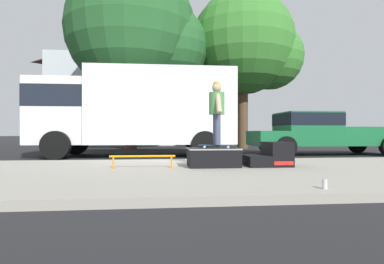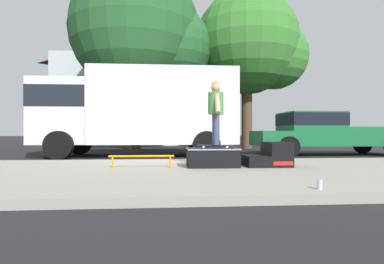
{
  "view_description": "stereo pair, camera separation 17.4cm",
  "coord_description": "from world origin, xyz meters",
  "px_view_note": "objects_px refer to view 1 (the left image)",
  "views": [
    {
      "loc": [
        -0.36,
        -8.99,
        0.85
      ],
      "look_at": [
        0.39,
        -1.53,
        0.86
      ],
      "focal_mm": 28.94,
      "sensor_mm": 36.0,
      "label": 1
    },
    {
      "loc": [
        -0.19,
        -9.0,
        0.85
      ],
      "look_at": [
        0.39,
        -1.53,
        0.86
      ],
      "focal_mm": 28.94,
      "sensor_mm": 36.0,
      "label": 2
    }
  ],
  "objects_px": {
    "skateboard": "(217,145)",
    "skater_kid": "(217,107)",
    "street_tree_main": "(249,46)",
    "box_truck": "(134,109)",
    "grind_rail": "(143,159)",
    "pickup_truck_green": "(320,131)",
    "skate_box": "(213,157)",
    "kicker_ramp": "(270,156)",
    "street_tree_neighbour": "(139,34)",
    "soda_can": "(325,184)"
  },
  "relations": [
    {
      "from": "skate_box",
      "to": "skater_kid",
      "type": "distance_m",
      "value": 1.06
    },
    {
      "from": "street_tree_main",
      "to": "box_truck",
      "type": "bearing_deg",
      "value": -138.72
    },
    {
      "from": "grind_rail",
      "to": "pickup_truck_green",
      "type": "height_order",
      "value": "pickup_truck_green"
    },
    {
      "from": "pickup_truck_green",
      "to": "box_truck",
      "type": "bearing_deg",
      "value": -179.31
    },
    {
      "from": "grind_rail",
      "to": "kicker_ramp",
      "type": "bearing_deg",
      "value": 2.8
    },
    {
      "from": "skater_kid",
      "to": "box_truck",
      "type": "relative_size",
      "value": 0.2
    },
    {
      "from": "skate_box",
      "to": "soda_can",
      "type": "bearing_deg",
      "value": -70.31
    },
    {
      "from": "grind_rail",
      "to": "skater_kid",
      "type": "height_order",
      "value": "skater_kid"
    },
    {
      "from": "soda_can",
      "to": "box_truck",
      "type": "xyz_separation_m",
      "value": [
        -3.05,
        7.38,
        1.52
      ]
    },
    {
      "from": "skateboard",
      "to": "street_tree_main",
      "type": "bearing_deg",
      "value": 70.05
    },
    {
      "from": "grind_rail",
      "to": "street_tree_main",
      "type": "xyz_separation_m",
      "value": [
        5.04,
        9.67,
        5.14
      ]
    },
    {
      "from": "skater_kid",
      "to": "street_tree_main",
      "type": "height_order",
      "value": "street_tree_main"
    },
    {
      "from": "kicker_ramp",
      "to": "box_truck",
      "type": "bearing_deg",
      "value": 125.84
    },
    {
      "from": "kicker_ramp",
      "to": "box_truck",
      "type": "distance_m",
      "value": 5.85
    },
    {
      "from": "skateboard",
      "to": "skate_box",
      "type": "bearing_deg",
      "value": 154.04
    },
    {
      "from": "skate_box",
      "to": "kicker_ramp",
      "type": "distance_m",
      "value": 1.27
    },
    {
      "from": "soda_can",
      "to": "street_tree_neighbour",
      "type": "xyz_separation_m",
      "value": [
        -3.18,
        11.64,
        5.52
      ]
    },
    {
      "from": "soda_can",
      "to": "street_tree_main",
      "type": "height_order",
      "value": "street_tree_main"
    },
    {
      "from": "box_truck",
      "to": "street_tree_neighbour",
      "type": "height_order",
      "value": "street_tree_neighbour"
    },
    {
      "from": "skateboard",
      "to": "soda_can",
      "type": "height_order",
      "value": "skateboard"
    },
    {
      "from": "skate_box",
      "to": "pickup_truck_green",
      "type": "xyz_separation_m",
      "value": [
        4.97,
        4.7,
        0.56
      ]
    },
    {
      "from": "kicker_ramp",
      "to": "street_tree_main",
      "type": "relative_size",
      "value": 0.11
    },
    {
      "from": "grind_rail",
      "to": "street_tree_main",
      "type": "distance_m",
      "value": 12.05
    },
    {
      "from": "skateboard",
      "to": "street_tree_main",
      "type": "distance_m",
      "value": 11.29
    },
    {
      "from": "skate_box",
      "to": "grind_rail",
      "type": "height_order",
      "value": "skate_box"
    },
    {
      "from": "skate_box",
      "to": "pickup_truck_green",
      "type": "bearing_deg",
      "value": 43.39
    },
    {
      "from": "kicker_ramp",
      "to": "box_truck",
      "type": "relative_size",
      "value": 0.14
    },
    {
      "from": "skater_kid",
      "to": "street_tree_neighbour",
      "type": "distance_m",
      "value": 10.15
    },
    {
      "from": "skate_box",
      "to": "kicker_ramp",
      "type": "bearing_deg",
      "value": -0.02
    },
    {
      "from": "pickup_truck_green",
      "to": "street_tree_neighbour",
      "type": "bearing_deg",
      "value": 149.76
    },
    {
      "from": "kicker_ramp",
      "to": "pickup_truck_green",
      "type": "distance_m",
      "value": 6.0
    },
    {
      "from": "grind_rail",
      "to": "pickup_truck_green",
      "type": "distance_m",
      "value": 8.09
    },
    {
      "from": "kicker_ramp",
      "to": "street_tree_main",
      "type": "bearing_deg",
      "value": 76.57
    },
    {
      "from": "skater_kid",
      "to": "street_tree_main",
      "type": "bearing_deg",
      "value": 70.05
    },
    {
      "from": "grind_rail",
      "to": "skateboard",
      "type": "height_order",
      "value": "skateboard"
    },
    {
      "from": "skateboard",
      "to": "skater_kid",
      "type": "distance_m",
      "value": 0.82
    },
    {
      "from": "street_tree_main",
      "to": "kicker_ramp",
      "type": "bearing_deg",
      "value": -103.43
    },
    {
      "from": "skater_kid",
      "to": "pickup_truck_green",
      "type": "bearing_deg",
      "value": 44.03
    },
    {
      "from": "kicker_ramp",
      "to": "grind_rail",
      "type": "distance_m",
      "value": 2.77
    },
    {
      "from": "grind_rail",
      "to": "box_truck",
      "type": "distance_m",
      "value": 4.98
    },
    {
      "from": "kicker_ramp",
      "to": "street_tree_neighbour",
      "type": "distance_m",
      "value": 10.93
    },
    {
      "from": "skate_box",
      "to": "grind_rail",
      "type": "xyz_separation_m",
      "value": [
        -1.49,
        -0.14,
        -0.02
      ]
    },
    {
      "from": "kicker_ramp",
      "to": "skater_kid",
      "type": "xyz_separation_m",
      "value": [
        -1.2,
        -0.04,
        1.06
      ]
    },
    {
      "from": "street_tree_main",
      "to": "skateboard",
      "type": "bearing_deg",
      "value": -109.95
    },
    {
      "from": "skate_box",
      "to": "skateboard",
      "type": "relative_size",
      "value": 1.35
    },
    {
      "from": "pickup_truck_green",
      "to": "kicker_ramp",
      "type": "bearing_deg",
      "value": -128.21
    },
    {
      "from": "skate_box",
      "to": "skateboard",
      "type": "height_order",
      "value": "skateboard"
    },
    {
      "from": "skateboard",
      "to": "street_tree_neighbour",
      "type": "bearing_deg",
      "value": 104.25
    },
    {
      "from": "kicker_ramp",
      "to": "street_tree_main",
      "type": "distance_m",
      "value": 11.06
    },
    {
      "from": "box_truck",
      "to": "kicker_ramp",
      "type": "bearing_deg",
      "value": -54.16
    }
  ]
}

